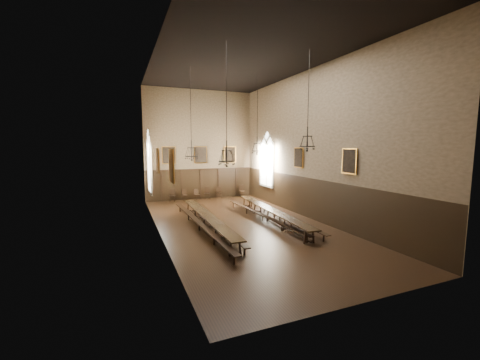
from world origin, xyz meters
TOP-DOWN VIEW (x-y plane):
  - floor at (0.00, 0.00)m, footprint 9.00×18.00m
  - ceiling at (0.00, 0.00)m, footprint 9.00×18.00m
  - wall_back at (0.00, 9.01)m, footprint 9.00×0.02m
  - wall_front at (0.00, -9.01)m, footprint 9.00×0.02m
  - wall_left at (-4.51, 0.00)m, footprint 0.02×18.00m
  - wall_right at (4.51, 0.00)m, footprint 0.02×18.00m
  - wainscot_panelling at (0.00, 0.00)m, footprint 9.00×18.00m
  - table_left at (-1.97, -0.01)m, footprint 0.76×9.35m
  - table_right at (1.94, 0.10)m, footprint 1.27×9.43m
  - bench_left_outer at (-2.49, -0.22)m, footprint 0.56×10.50m
  - bench_left_inner at (-1.40, -0.01)m, footprint 0.81×9.37m
  - bench_right_inner at (1.45, 0.27)m, footprint 0.64×9.33m
  - bench_right_outer at (2.50, 0.06)m, footprint 0.43×9.19m
  - chair_1 at (-2.48, 8.50)m, footprint 0.53×0.53m
  - chair_2 at (-1.46, 8.53)m, footprint 0.47×0.47m
  - chair_3 at (-0.44, 8.59)m, footprint 0.49×0.49m
  - chair_4 at (0.40, 8.50)m, footprint 0.56×0.56m
  - chair_5 at (1.48, 8.58)m, footprint 0.50×0.50m
  - chair_7 at (3.57, 8.50)m, footprint 0.48×0.48m
  - chandelier_back_left at (-2.25, 2.33)m, footprint 0.79×0.79m
  - chandelier_back_right at (2.12, 2.43)m, footprint 0.76×0.76m
  - chandelier_front_left at (-1.72, -2.42)m, footprint 0.77×0.77m
  - chandelier_front_right at (2.31, -2.84)m, footprint 0.77×0.77m
  - portrait_back_0 at (-2.60, 8.88)m, footprint 1.10×0.12m
  - portrait_back_1 at (0.00, 8.88)m, footprint 1.10×0.12m
  - portrait_back_2 at (2.60, 8.88)m, footprint 1.10×0.12m
  - portrait_left_0 at (-4.38, 1.00)m, footprint 0.12×1.00m
  - portrait_left_1 at (-4.38, -3.50)m, footprint 0.12×1.00m
  - portrait_right_0 at (4.38, 1.00)m, footprint 0.12×1.00m
  - portrait_right_1 at (4.38, -3.50)m, footprint 0.12×1.00m
  - window_right at (4.43, 5.50)m, footprint 0.20×2.20m
  - window_left at (-4.43, 5.50)m, footprint 0.20×2.20m

SIDE VIEW (x-z plane):
  - floor at x=0.00m, z-range -0.02..0.00m
  - bench_right_outer at x=2.50m, z-range 0.06..0.47m
  - chair_3 at x=-0.44m, z-range -0.17..0.70m
  - bench_right_inner at x=1.45m, z-range 0.06..0.48m
  - bench_left_inner at x=-1.40m, z-range 0.06..0.48m
  - chair_2 at x=-1.46m, z-range -0.18..0.75m
  - chair_5 at x=1.48m, z-range -0.19..0.78m
  - chair_1 at x=-2.48m, z-range -0.19..0.79m
  - bench_left_outer at x=-2.49m, z-range 0.06..0.54m
  - chair_4 at x=0.40m, z-range -0.20..0.80m
  - chair_7 at x=3.57m, z-range -0.20..0.82m
  - table_left at x=-1.97m, z-range 0.00..0.73m
  - table_right at x=1.94m, z-range 0.00..0.73m
  - wainscot_panelling at x=0.00m, z-range 0.00..2.50m
  - window_right at x=4.43m, z-range 1.10..5.70m
  - window_left at x=-4.43m, z-range 1.10..5.70m
  - portrait_back_0 at x=-2.60m, z-range 3.00..4.40m
  - portrait_back_1 at x=0.00m, z-range 3.00..4.40m
  - portrait_back_2 at x=2.60m, z-range 3.00..4.40m
  - portrait_left_0 at x=-4.38m, z-range 3.05..4.35m
  - portrait_left_1 at x=-4.38m, z-range 3.05..4.35m
  - portrait_right_0 at x=4.38m, z-range 3.05..4.35m
  - portrait_right_1 at x=4.38m, z-range 3.05..4.35m
  - chandelier_front_left at x=-1.72m, z-range 1.48..6.86m
  - chandelier_back_left at x=-2.25m, z-range 1.56..6.87m
  - wall_back at x=0.00m, z-range 0.00..9.00m
  - wall_front at x=0.00m, z-range 0.00..9.00m
  - wall_left at x=-4.51m, z-range 0.00..9.00m
  - wall_right at x=4.51m, z-range 0.00..9.00m
  - chandelier_back_right at x=2.12m, z-range 1.99..7.01m
  - chandelier_front_right at x=2.31m, z-range 2.43..7.13m
  - ceiling at x=0.00m, z-range 9.00..9.02m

